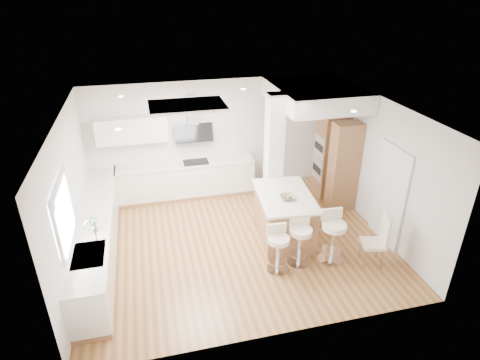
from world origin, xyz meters
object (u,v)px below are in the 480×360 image
object	(u,v)px
bar_stool_a	(278,247)
dining_chair	(379,238)
peninsula	(284,216)
bar_stool_b	(300,238)
bar_stool_c	(333,234)

from	to	relation	value
bar_stool_a	dining_chair	distance (m)	1.90
peninsula	bar_stool_b	xyz separation A→B (m)	(-0.01, -0.91, 0.06)
peninsula	bar_stool_a	size ratio (longest dim) A/B	1.83
peninsula	bar_stool_a	distance (m)	1.13
bar_stool_b	bar_stool_c	world-z (taller)	bar_stool_c
bar_stool_b	dining_chair	size ratio (longest dim) A/B	0.93
bar_stool_b	dining_chair	distance (m)	1.47
dining_chair	bar_stool_c	bearing A→B (deg)	174.48
bar_stool_a	bar_stool_b	size ratio (longest dim) A/B	0.95
bar_stool_a	dining_chair	xyz separation A→B (m)	(1.89, -0.25, 0.04)
bar_stool_a	dining_chair	size ratio (longest dim) A/B	0.88
peninsula	bar_stool_c	distance (m)	1.16
dining_chair	bar_stool_b	bearing A→B (deg)	-179.53
bar_stool_c	dining_chair	size ratio (longest dim) A/B	0.99
dining_chair	bar_stool_a	bearing A→B (deg)	-172.90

